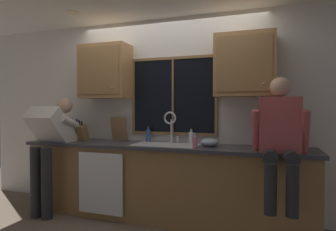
% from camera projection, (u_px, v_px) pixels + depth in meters
% --- Properties ---
extents(back_wall, '(5.91, 0.12, 2.55)m').
position_uv_depth(back_wall, '(170.00, 115.00, 3.85)').
color(back_wall, silver).
rests_on(back_wall, floor).
extents(ceiling_downlight_left, '(0.14, 0.14, 0.01)m').
position_uv_depth(ceiling_downlight_left, '(72.00, 13.00, 3.54)').
color(ceiling_downlight_left, '#FFEAB2').
extents(window_glass, '(1.10, 0.02, 0.95)m').
position_uv_depth(window_glass, '(173.00, 96.00, 3.76)').
color(window_glass, black).
extents(window_frame_top, '(1.17, 0.02, 0.04)m').
position_uv_depth(window_frame_top, '(173.00, 58.00, 3.74)').
color(window_frame_top, brown).
extents(window_frame_bottom, '(1.17, 0.02, 0.04)m').
position_uv_depth(window_frame_bottom, '(173.00, 133.00, 3.76)').
color(window_frame_bottom, brown).
extents(window_frame_left, '(0.04, 0.02, 0.95)m').
position_uv_depth(window_frame_left, '(134.00, 97.00, 3.93)').
color(window_frame_left, brown).
extents(window_frame_right, '(0.03, 0.02, 0.95)m').
position_uv_depth(window_frame_right, '(216.00, 95.00, 3.57)').
color(window_frame_right, brown).
extents(window_mullion_center, '(0.02, 0.02, 0.95)m').
position_uv_depth(window_mullion_center, '(173.00, 96.00, 3.75)').
color(window_mullion_center, brown).
extents(lower_cabinet_run, '(3.51, 0.58, 0.88)m').
position_uv_depth(lower_cabinet_run, '(161.00, 183.00, 3.55)').
color(lower_cabinet_run, olive).
rests_on(lower_cabinet_run, floor).
extents(countertop, '(3.57, 0.62, 0.04)m').
position_uv_depth(countertop, '(160.00, 146.00, 3.51)').
color(countertop, '#38383D').
rests_on(countertop, lower_cabinet_run).
extents(dishwasher_front, '(0.60, 0.02, 0.74)m').
position_uv_depth(dishwasher_front, '(101.00, 183.00, 3.46)').
color(dishwasher_front, white).
extents(upper_cabinet_left, '(0.68, 0.36, 0.72)m').
position_uv_depth(upper_cabinet_left, '(105.00, 72.00, 3.90)').
color(upper_cabinet_left, '#A87A47').
extents(upper_cabinet_right, '(0.68, 0.36, 0.72)m').
position_uv_depth(upper_cabinet_right, '(245.00, 65.00, 3.30)').
color(upper_cabinet_right, '#A87A47').
extents(sink, '(0.80, 0.46, 0.21)m').
position_uv_depth(sink, '(166.00, 153.00, 3.50)').
color(sink, '#B7B7BC').
rests_on(sink, lower_cabinet_run).
extents(faucet, '(0.18, 0.09, 0.40)m').
position_uv_depth(faucet, '(171.00, 123.00, 3.66)').
color(faucet, silver).
rests_on(faucet, countertop).
extents(person_standing, '(0.53, 0.71, 1.50)m').
position_uv_depth(person_standing, '(51.00, 141.00, 3.71)').
color(person_standing, '#262628').
rests_on(person_standing, floor).
extents(person_sitting_on_counter, '(0.54, 0.60, 1.26)m').
position_uv_depth(person_sitting_on_counter, '(280.00, 135.00, 2.82)').
color(person_sitting_on_counter, '#262628').
rests_on(person_sitting_on_counter, countertop).
extents(knife_block, '(0.12, 0.18, 0.32)m').
position_uv_depth(knife_block, '(82.00, 133.00, 3.91)').
color(knife_block, olive).
rests_on(knife_block, countertop).
extents(cutting_board, '(0.23, 0.09, 0.32)m').
position_uv_depth(cutting_board, '(119.00, 129.00, 3.95)').
color(cutting_board, '#997047').
rests_on(cutting_board, countertop).
extents(mixing_bowl, '(0.21, 0.21, 0.10)m').
position_uv_depth(mixing_bowl, '(209.00, 142.00, 3.33)').
color(mixing_bowl, '#8C99A8').
rests_on(mixing_bowl, countertop).
extents(soap_dispenser, '(0.06, 0.07, 0.17)m').
position_uv_depth(soap_dispenser, '(195.00, 142.00, 3.18)').
color(soap_dispenser, pink).
rests_on(soap_dispenser, countertop).
extents(bottle_green_glass, '(0.06, 0.06, 0.21)m').
position_uv_depth(bottle_green_glass, '(148.00, 135.00, 3.80)').
color(bottle_green_glass, '#334C8C').
rests_on(bottle_green_glass, countertop).
extents(bottle_tall_clear, '(0.06, 0.06, 0.19)m').
position_uv_depth(bottle_tall_clear, '(191.00, 137.00, 3.61)').
color(bottle_tall_clear, silver).
rests_on(bottle_tall_clear, countertop).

